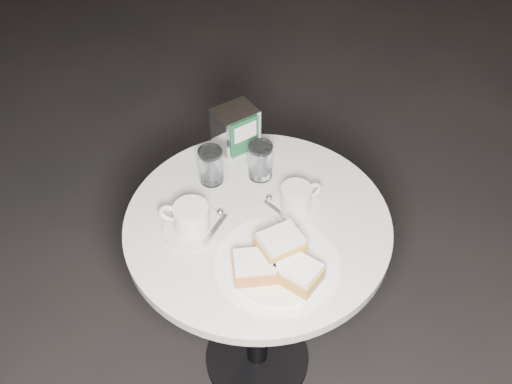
% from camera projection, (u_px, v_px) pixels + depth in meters
% --- Properties ---
extents(ground, '(7.00, 7.00, 0.00)m').
position_uv_depth(ground, '(257.00, 359.00, 2.02)').
color(ground, black).
rests_on(ground, ground).
extents(cafe_table, '(0.70, 0.70, 0.74)m').
position_uv_depth(cafe_table, '(258.00, 266.00, 1.63)').
color(cafe_table, black).
rests_on(cafe_table, ground).
extents(sugar_spill, '(0.38, 0.38, 0.00)m').
position_uv_depth(sugar_spill, '(277.00, 264.00, 1.39)').
color(sugar_spill, white).
rests_on(sugar_spill, cafe_table).
extents(beignet_plate, '(0.27, 0.27, 0.10)m').
position_uv_depth(beignet_plate, '(277.00, 264.00, 1.34)').
color(beignet_plate, white).
rests_on(beignet_plate, cafe_table).
extents(coffee_cup_left, '(0.21, 0.21, 0.08)m').
position_uv_depth(coffee_cup_left, '(191.00, 220.00, 1.44)').
color(coffee_cup_left, beige).
rests_on(coffee_cup_left, cafe_table).
extents(coffee_cup_right, '(0.17, 0.17, 0.07)m').
position_uv_depth(coffee_cup_right, '(296.00, 199.00, 1.50)').
color(coffee_cup_right, silver).
rests_on(coffee_cup_right, cafe_table).
extents(water_glass_left, '(0.08, 0.08, 0.11)m').
position_uv_depth(water_glass_left, '(211.00, 166.00, 1.56)').
color(water_glass_left, silver).
rests_on(water_glass_left, cafe_table).
extents(water_glass_right, '(0.09, 0.09, 0.11)m').
position_uv_depth(water_glass_right, '(261.00, 161.00, 1.57)').
color(water_glass_right, silver).
rests_on(water_glass_right, cafe_table).
extents(napkin_dispenser, '(0.14, 0.13, 0.13)m').
position_uv_depth(napkin_dispenser, '(236.00, 129.00, 1.64)').
color(napkin_dispenser, silver).
rests_on(napkin_dispenser, cafe_table).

